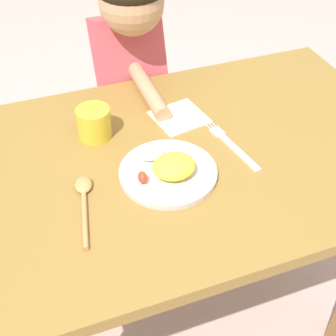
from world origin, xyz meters
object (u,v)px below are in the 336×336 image
(plate, at_px, (169,170))
(fork, at_px, (231,145))
(person, at_px, (132,113))
(spoon, at_px, (84,197))
(drinking_cup, at_px, (94,123))

(plate, bearing_deg, fork, 14.31)
(fork, bearing_deg, plate, 94.78)
(plate, distance_m, person, 0.53)
(spoon, bearing_deg, plate, -76.64)
(drinking_cup, bearing_deg, person, 59.90)
(drinking_cup, bearing_deg, fork, -27.19)
(fork, height_order, spoon, spoon)
(drinking_cup, bearing_deg, plate, -58.82)
(plate, height_order, fork, plate)
(fork, bearing_deg, spoon, 88.74)
(plate, relative_size, spoon, 1.08)
(fork, bearing_deg, person, 5.30)
(fork, relative_size, spoon, 1.07)
(spoon, distance_m, drinking_cup, 0.22)
(plate, xyz_separation_m, fork, (0.17, 0.04, -0.01))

